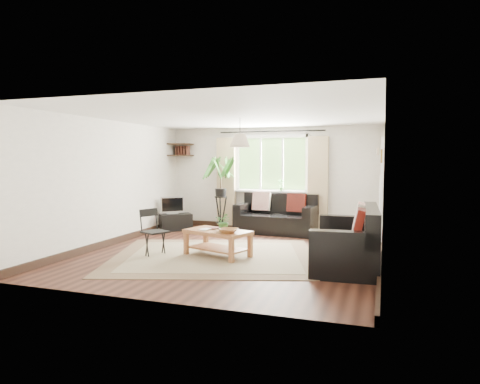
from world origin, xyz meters
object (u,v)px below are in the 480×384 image
(palm_stand, at_px, (221,194))
(tv_stand, at_px, (176,222))
(sofa_right, at_px, (346,238))
(sofa_back, at_px, (276,215))
(folding_chair, at_px, (155,233))
(coffee_table, at_px, (218,243))

(palm_stand, bearing_deg, tv_stand, -163.82)
(sofa_right, distance_m, tv_stand, 4.63)
(sofa_back, xyz_separation_m, folding_chair, (-1.42, -2.89, -0.02))
(coffee_table, bearing_deg, folding_chair, -164.80)
(coffee_table, relative_size, folding_chair, 1.38)
(sofa_back, bearing_deg, folding_chair, -112.20)
(tv_stand, relative_size, palm_stand, 0.41)
(coffee_table, height_order, palm_stand, palm_stand)
(sofa_back, relative_size, folding_chair, 2.22)
(tv_stand, height_order, palm_stand, palm_stand)
(sofa_back, distance_m, palm_stand, 1.38)
(coffee_table, relative_size, palm_stand, 0.64)
(folding_chair, bearing_deg, sofa_back, -1.04)
(tv_stand, bearing_deg, palm_stand, -24.06)
(sofa_back, xyz_separation_m, tv_stand, (-2.32, -0.38, -0.22))
(sofa_right, distance_m, folding_chair, 3.17)
(sofa_right, height_order, coffee_table, sofa_right)
(tv_stand, bearing_deg, folding_chair, -110.47)
(folding_chair, bearing_deg, palm_stand, 22.69)
(sofa_right, relative_size, coffee_table, 1.70)
(coffee_table, distance_m, folding_chair, 1.09)
(tv_stand, bearing_deg, sofa_right, -68.93)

